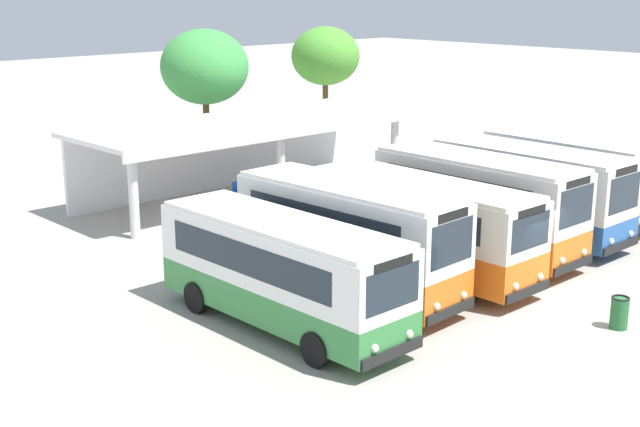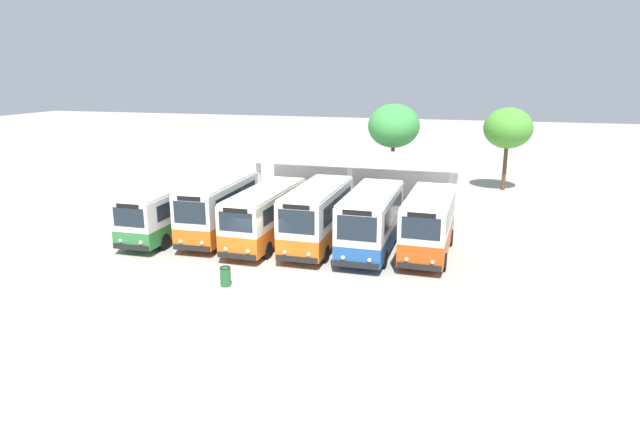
% 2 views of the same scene
% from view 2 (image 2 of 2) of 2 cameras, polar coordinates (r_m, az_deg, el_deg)
% --- Properties ---
extents(ground_plane, '(180.00, 180.00, 0.00)m').
position_cam_2_polar(ground_plane, '(26.96, -6.90, -6.06)').
color(ground_plane, '#A39E93').
extents(city_bus_nearest_orange, '(2.37, 8.08, 2.99)m').
position_cam_2_polar(city_bus_nearest_orange, '(33.24, -15.53, 0.52)').
color(city_bus_nearest_orange, black).
rests_on(city_bus_nearest_orange, ground).
extents(city_bus_second_in_row, '(2.52, 7.58, 3.41)m').
position_cam_2_polar(city_bus_second_in_row, '(32.17, -10.53, 0.74)').
color(city_bus_second_in_row, black).
rests_on(city_bus_second_in_row, ground).
extents(city_bus_middle_cream, '(2.37, 8.06, 3.12)m').
position_cam_2_polar(city_bus_middle_cream, '(30.76, -5.71, -0.01)').
color(city_bus_middle_cream, black).
rests_on(city_bus_middle_cream, ground).
extents(city_bus_fourth_amber, '(2.41, 7.54, 3.41)m').
position_cam_2_polar(city_bus_fourth_amber, '(29.89, -0.26, -0.08)').
color(city_bus_fourth_amber, black).
rests_on(city_bus_fourth_amber, ground).
extents(city_bus_fifth_blue, '(2.51, 7.49, 3.33)m').
position_cam_2_polar(city_bus_fifth_blue, '(29.21, 5.40, -0.58)').
color(city_bus_fifth_blue, black).
rests_on(city_bus_fifth_blue, ground).
extents(city_bus_far_end_green, '(2.48, 6.92, 3.29)m').
position_cam_2_polar(city_bus_far_end_green, '(29.10, 11.32, -0.91)').
color(city_bus_far_end_green, black).
rests_on(city_bus_far_end_green, ground).
extents(terminal_canopy, '(15.35, 5.33, 3.40)m').
position_cam_2_polar(terminal_canopy, '(41.71, 4.00, 5.19)').
color(terminal_canopy, silver).
rests_on(terminal_canopy, ground).
extents(waiting_chair_end_by_column, '(0.46, 0.46, 0.86)m').
position_cam_2_polar(waiting_chair_end_by_column, '(41.37, 2.45, 2.16)').
color(waiting_chair_end_by_column, slate).
rests_on(waiting_chair_end_by_column, ground).
extents(waiting_chair_second_from_end, '(0.46, 0.46, 0.86)m').
position_cam_2_polar(waiting_chair_second_from_end, '(41.35, 3.28, 2.14)').
color(waiting_chair_second_from_end, slate).
rests_on(waiting_chair_second_from_end, ground).
extents(waiting_chair_middle_seat, '(0.46, 0.46, 0.86)m').
position_cam_2_polar(waiting_chair_middle_seat, '(41.13, 4.05, 2.06)').
color(waiting_chair_middle_seat, slate).
rests_on(waiting_chair_middle_seat, ground).
extents(waiting_chair_fourth_seat, '(0.46, 0.46, 0.86)m').
position_cam_2_polar(waiting_chair_fourth_seat, '(41.01, 4.85, 2.01)').
color(waiting_chair_fourth_seat, slate).
rests_on(waiting_chair_fourth_seat, ground).
extents(waiting_chair_fifth_seat, '(0.46, 0.46, 0.86)m').
position_cam_2_polar(waiting_chair_fifth_seat, '(40.99, 5.68, 1.98)').
color(waiting_chair_fifth_seat, slate).
rests_on(waiting_chair_fifth_seat, ground).
extents(waiting_chair_far_end_seat, '(0.46, 0.46, 0.86)m').
position_cam_2_polar(waiting_chair_far_end_seat, '(40.83, 6.47, 1.91)').
color(waiting_chair_far_end_seat, slate).
rests_on(waiting_chair_far_end_seat, ground).
extents(roadside_tree_behind_canopy, '(4.26, 4.26, 6.93)m').
position_cam_2_polar(roadside_tree_behind_canopy, '(45.99, 7.75, 9.09)').
color(roadside_tree_behind_canopy, brown).
rests_on(roadside_tree_behind_canopy, ground).
extents(roadside_tree_east_of_canopy, '(3.85, 3.85, 6.71)m').
position_cam_2_polar(roadside_tree_east_of_canopy, '(46.65, 19.13, 8.44)').
color(roadside_tree_east_of_canopy, brown).
rests_on(roadside_tree_east_of_canopy, ground).
extents(litter_bin_apron, '(0.49, 0.49, 0.90)m').
position_cam_2_polar(litter_bin_apron, '(25.28, -9.89, -6.50)').
color(litter_bin_apron, '#266633').
rests_on(litter_bin_apron, ground).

